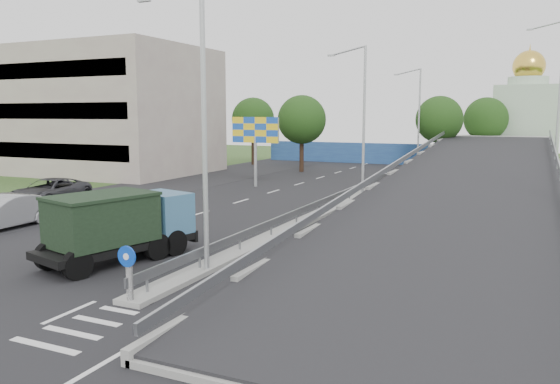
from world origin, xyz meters
The scene contains 21 objects.
ground centered at (0.00, 0.00, 0.00)m, with size 160.00×160.00×0.00m, color #2D4C1E.
road_surface centered at (-3.00, 20.00, 0.00)m, with size 26.00×90.00×0.04m, color black.
parking_strip centered at (-16.00, 20.00, 0.00)m, with size 8.00×90.00×0.05m, color black.
median centered at (0.00, 24.00, 0.10)m, with size 1.00×44.00×0.20m, color gray.
overpass_ramp centered at (7.50, 24.00, 1.75)m, with size 10.00×50.00×3.50m.
median_guardrail centered at (0.00, 24.00, 0.75)m, with size 0.09×44.00×0.71m.
sign_bollard centered at (0.00, 2.17, 1.03)m, with size 0.64×0.23×1.67m.
lamp_post_near centered at (0.11, 6.00, 5.81)m, with size 2.74×0.18×10.08m.
lamp_post_mid centered at (0.11, 26.00, 5.81)m, with size 2.74×0.18×10.08m.
lamp_post_far centered at (0.11, 46.00, 5.81)m, with size 2.74×0.18×10.08m.
beige_building centered at (-30.00, 32.00, 6.00)m, with size 24.00×14.00×12.00m, color gray.
blue_wall centered at (-4.00, 52.00, 1.20)m, with size 30.00×0.50×2.40m, color #26468D.
church centered at (10.00, 60.00, 5.31)m, with size 7.00×7.00×13.80m.
billboard centered at (-9.00, 28.00, 4.19)m, with size 4.00×0.24×5.50m.
tree_left_mid centered at (-10.00, 40.00, 5.18)m, with size 4.80×4.80×7.60m.
tree_median_far centered at (2.00, 48.00, 5.18)m, with size 4.80×4.80×7.60m.
tree_left_far centered at (-18.00, 45.00, 5.18)m, with size 4.80×4.80×7.60m.
tree_ramp_far centered at (6.00, 55.00, 5.18)m, with size 4.80×4.80×7.60m.
dump_truck centered at (-3.68, 6.09, 1.51)m, with size 3.76×6.57×2.73m.
parked_car_b centered at (-13.18, 8.49, 0.85)m, with size 1.80×5.15×1.70m, color #999A9E.
parked_car_c centered at (-17.23, 15.08, 0.81)m, with size 2.69×5.83×1.62m, color #303135.
Camera 1 is at (10.61, -10.20, 5.69)m, focal length 35.00 mm.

